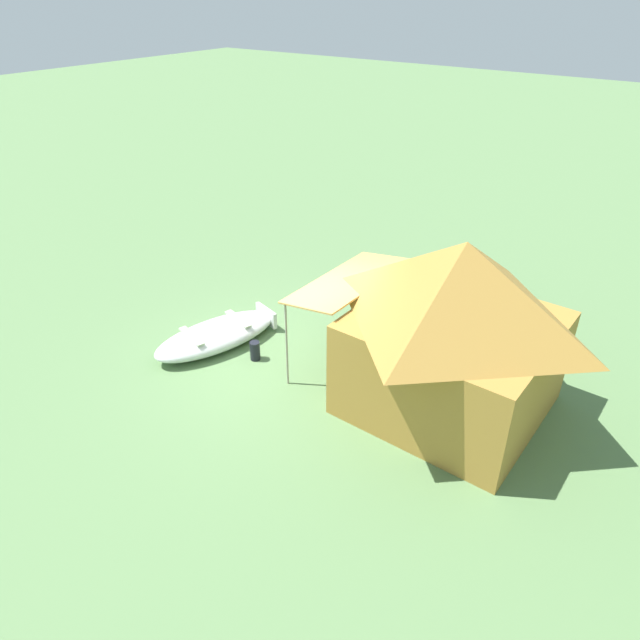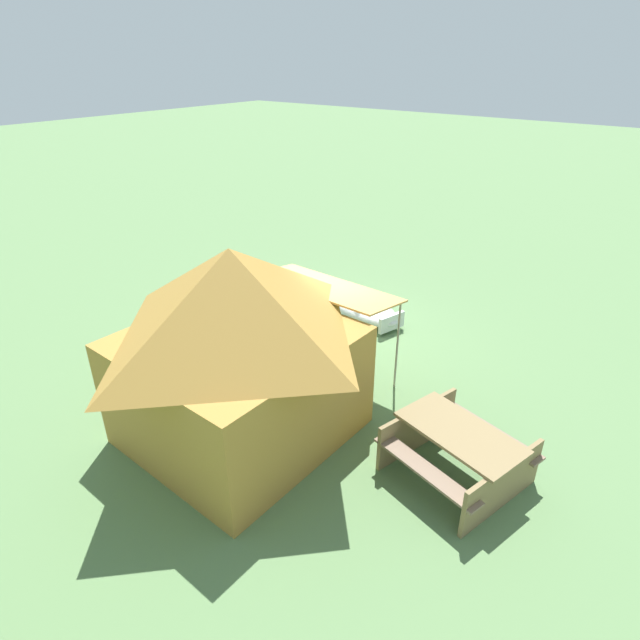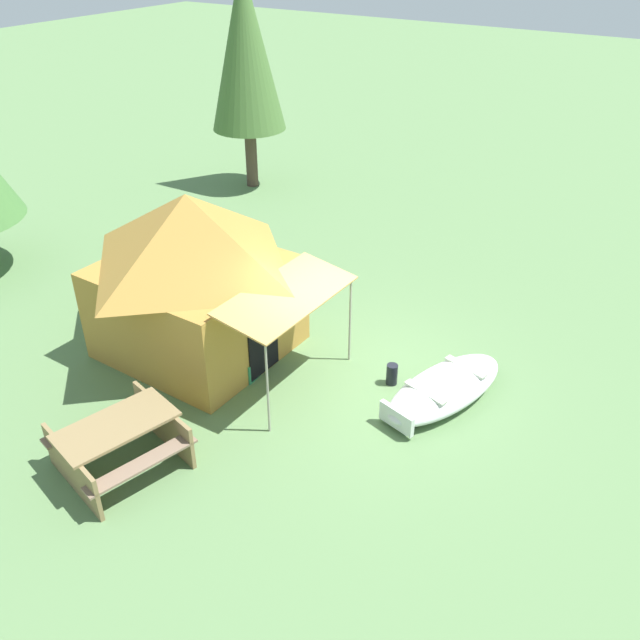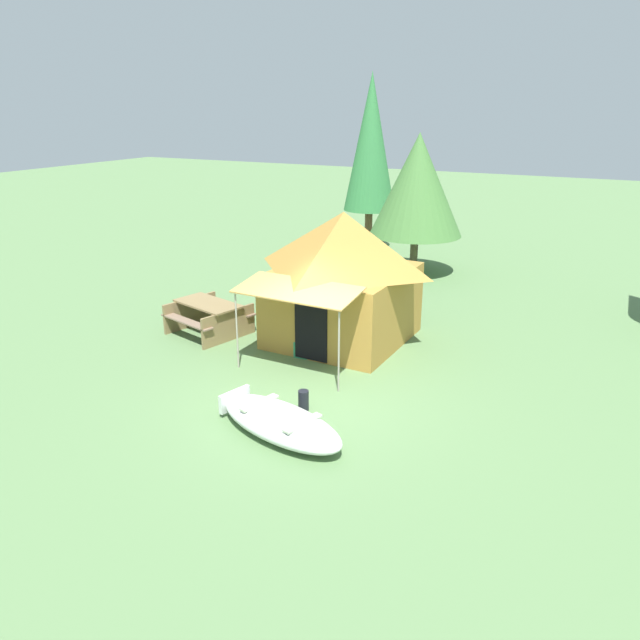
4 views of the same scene
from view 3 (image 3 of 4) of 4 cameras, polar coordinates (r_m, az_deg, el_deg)
ground_plane at (r=11.53m, az=2.80°, el=-4.86°), size 80.00×80.00×0.00m
beached_rowboat at (r=11.08m, az=10.54°, el=-5.71°), size 2.71×1.65×0.44m
canvas_cabin_tent at (r=11.72m, az=-10.68°, el=3.99°), size 3.05×4.19×2.94m
picnic_table at (r=9.98m, az=-16.74°, el=-9.73°), size 1.96×1.89×0.76m
cooler_box at (r=11.54m, az=-6.48°, el=-3.95°), size 0.43×0.53×0.35m
fuel_can at (r=11.33m, az=6.13°, el=-4.61°), size 0.19×0.19×0.37m
pine_tree_back_left at (r=19.02m, az=-6.35°, el=21.93°), size 2.02×2.02×5.86m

